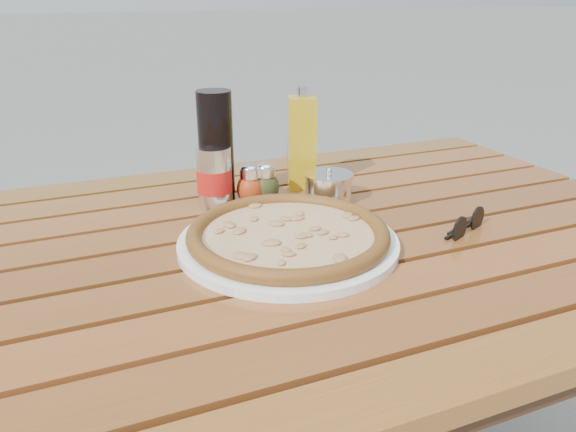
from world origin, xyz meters
name	(u,v)px	position (x,y,z in m)	size (l,w,h in m)	color
table	(292,276)	(0.00, 0.00, 0.67)	(1.40, 0.90, 0.75)	#39240D
plate	(288,243)	(-0.02, -0.03, 0.76)	(0.36, 0.36, 0.01)	white
pizza	(288,234)	(-0.02, -0.03, 0.77)	(0.40, 0.40, 0.03)	beige
pepper_shaker	(250,185)	(-0.01, 0.18, 0.79)	(0.06, 0.06, 0.08)	#BF4015
oregano_shaker	(265,183)	(0.02, 0.17, 0.79)	(0.07, 0.07, 0.08)	#3B411A
dark_bottle	(216,149)	(-0.07, 0.20, 0.86)	(0.07, 0.07, 0.22)	black
soda_can	(214,178)	(-0.08, 0.18, 0.81)	(0.08, 0.08, 0.12)	silver
olive_oil_cruet	(301,142)	(0.12, 0.23, 0.85)	(0.07, 0.07, 0.21)	gold
parmesan_tin	(328,188)	(0.13, 0.12, 0.78)	(0.12, 0.12, 0.07)	white
sunglasses	(467,224)	(0.28, -0.10, 0.77)	(0.11, 0.06, 0.04)	black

